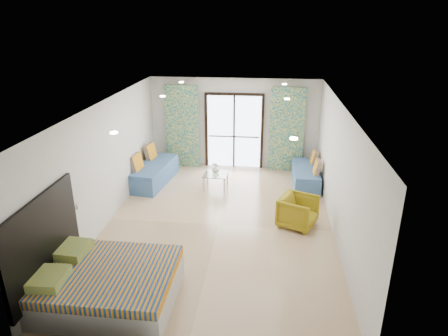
# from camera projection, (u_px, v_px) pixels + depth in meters

# --- Properties ---
(floor) EXTENTS (5.00, 7.50, 0.01)m
(floor) POSITION_uv_depth(u_px,v_px,m) (219.00, 225.00, 8.94)
(floor) COLOR tan
(floor) RESTS_ON ground
(ceiling) EXTENTS (5.00, 7.50, 0.01)m
(ceiling) POSITION_uv_depth(u_px,v_px,m) (218.00, 106.00, 7.97)
(ceiling) COLOR silver
(ceiling) RESTS_ON ground
(wall_back) EXTENTS (5.00, 0.01, 2.70)m
(wall_back) POSITION_uv_depth(u_px,v_px,m) (234.00, 124.00, 11.93)
(wall_back) COLOR silver
(wall_back) RESTS_ON ground
(wall_front) EXTENTS (5.00, 0.01, 2.70)m
(wall_front) POSITION_uv_depth(u_px,v_px,m) (181.00, 277.00, 4.98)
(wall_front) COLOR silver
(wall_front) RESTS_ON ground
(wall_left) EXTENTS (0.01, 7.50, 2.70)m
(wall_left) POSITION_uv_depth(u_px,v_px,m) (105.00, 164.00, 8.72)
(wall_left) COLOR silver
(wall_left) RESTS_ON ground
(wall_right) EXTENTS (0.01, 7.50, 2.70)m
(wall_right) POSITION_uv_depth(u_px,v_px,m) (339.00, 174.00, 8.19)
(wall_right) COLOR silver
(wall_right) RESTS_ON ground
(balcony_door) EXTENTS (1.76, 0.08, 2.28)m
(balcony_door) POSITION_uv_depth(u_px,v_px,m) (234.00, 127.00, 11.94)
(balcony_door) COLOR black
(balcony_door) RESTS_ON floor
(balcony_rail) EXTENTS (1.52, 0.03, 0.04)m
(balcony_rail) POSITION_uv_depth(u_px,v_px,m) (234.00, 137.00, 12.06)
(balcony_rail) COLOR #595451
(balcony_rail) RESTS_ON balcony_door
(curtain_left) EXTENTS (1.00, 0.10, 2.50)m
(curtain_left) POSITION_uv_depth(u_px,v_px,m) (182.00, 127.00, 11.96)
(curtain_left) COLOR silver
(curtain_left) RESTS_ON floor
(curtain_right) EXTENTS (1.00, 0.10, 2.50)m
(curtain_right) POSITION_uv_depth(u_px,v_px,m) (286.00, 130.00, 11.64)
(curtain_right) COLOR silver
(curtain_right) RESTS_ON floor
(downlight_a) EXTENTS (0.12, 0.12, 0.02)m
(downlight_a) POSITION_uv_depth(u_px,v_px,m) (114.00, 133.00, 6.27)
(downlight_a) COLOR #FFE0B2
(downlight_a) RESTS_ON ceiling
(downlight_b) EXTENTS (0.12, 0.12, 0.02)m
(downlight_b) POSITION_uv_depth(u_px,v_px,m) (294.00, 138.00, 5.98)
(downlight_b) COLOR #FFE0B2
(downlight_b) RESTS_ON ceiling
(downlight_c) EXTENTS (0.12, 0.12, 0.02)m
(downlight_c) POSITION_uv_depth(u_px,v_px,m) (163.00, 96.00, 9.05)
(downlight_c) COLOR #FFE0B2
(downlight_c) RESTS_ON ceiling
(downlight_d) EXTENTS (0.12, 0.12, 0.02)m
(downlight_d) POSITION_uv_depth(u_px,v_px,m) (287.00, 99.00, 8.76)
(downlight_d) COLOR #FFE0B2
(downlight_d) RESTS_ON ceiling
(downlight_e) EXTENTS (0.12, 0.12, 0.02)m
(downlight_e) POSITION_uv_depth(u_px,v_px,m) (181.00, 82.00, 10.91)
(downlight_e) COLOR #FFE0B2
(downlight_e) RESTS_ON ceiling
(downlight_f) EXTENTS (0.12, 0.12, 0.02)m
(downlight_f) POSITION_uv_depth(u_px,v_px,m) (285.00, 84.00, 10.61)
(downlight_f) COLOR #FFE0B2
(downlight_f) RESTS_ON ceiling
(headboard) EXTENTS (0.06, 2.10, 1.50)m
(headboard) POSITION_uv_depth(u_px,v_px,m) (43.00, 241.00, 6.32)
(headboard) COLOR black
(headboard) RESTS_ON floor
(switch_plate) EXTENTS (0.02, 0.10, 0.10)m
(switch_plate) POSITION_uv_depth(u_px,v_px,m) (78.00, 206.00, 7.48)
(switch_plate) COLOR silver
(switch_plate) RESTS_ON wall_left
(bed) EXTENTS (2.11, 1.72, 0.73)m
(bed) POSITION_uv_depth(u_px,v_px,m) (108.00, 284.00, 6.49)
(bed) COLOR silver
(bed) RESTS_ON floor
(daybed_left) EXTENTS (1.00, 2.04, 0.97)m
(daybed_left) POSITION_uv_depth(u_px,v_px,m) (153.00, 172.00, 11.09)
(daybed_left) COLOR #3D6193
(daybed_left) RESTS_ON floor
(daybed_right) EXTENTS (0.67, 1.72, 0.85)m
(daybed_right) POSITION_uv_depth(u_px,v_px,m) (306.00, 175.00, 11.01)
(daybed_right) COLOR #3D6193
(daybed_right) RESTS_ON floor
(coffee_table) EXTENTS (0.66, 0.66, 0.73)m
(coffee_table) POSITION_uv_depth(u_px,v_px,m) (216.00, 175.00, 10.70)
(coffee_table) COLOR silver
(coffee_table) RESTS_ON floor
(vase) EXTENTS (0.25, 0.25, 0.19)m
(vase) POSITION_uv_depth(u_px,v_px,m) (216.00, 169.00, 10.71)
(vase) COLOR white
(vase) RESTS_ON coffee_table
(armchair) EXTENTS (0.94, 0.96, 0.77)m
(armchair) POSITION_uv_depth(u_px,v_px,m) (298.00, 210.00, 8.77)
(armchair) COLOR olive
(armchair) RESTS_ON floor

